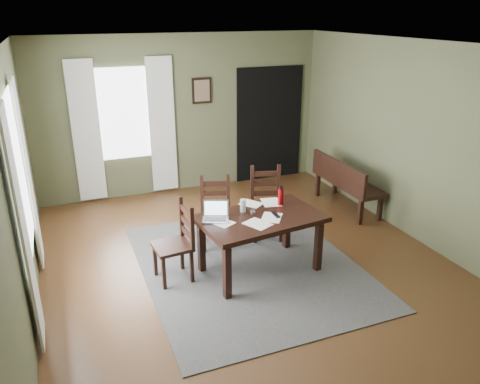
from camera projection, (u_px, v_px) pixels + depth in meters
name	position (u px, v px, depth m)	size (l,w,h in m)	color
ground	(249.00, 266.00, 5.98)	(5.00, 6.00, 0.01)	#492C16
room_shell	(250.00, 127.00, 5.32)	(5.02, 6.02, 2.71)	#525739
rug	(249.00, 265.00, 5.98)	(2.60, 3.20, 0.01)	#424242
dining_table	(260.00, 223.00, 5.63)	(1.56, 1.06, 0.73)	black
chair_end	(176.00, 243.00, 5.52)	(0.46, 0.46, 0.97)	black
chair_back_left	(216.00, 213.00, 6.35)	(0.52, 0.52, 0.96)	black
chair_back_right	(266.00, 204.00, 6.59)	(0.55, 0.55, 1.01)	black
bench	(344.00, 180.00, 7.52)	(0.47, 1.47, 0.83)	black
laptop	(216.00, 214.00, 5.52)	(0.37, 0.34, 0.21)	#B7B7BC
computer_mouse	(253.00, 212.00, 5.68)	(0.05, 0.09, 0.03)	#3F3F42
tv_remote	(276.00, 215.00, 5.62)	(0.05, 0.18, 0.02)	black
drinking_glass	(243.00, 206.00, 5.70)	(0.07, 0.07, 0.16)	silver
water_bottle	(281.00, 196.00, 5.88)	(0.09, 0.09, 0.25)	#AC0D13
paper_a	(222.00, 222.00, 5.43)	(0.21, 0.27, 0.00)	white
paper_b	(272.00, 217.00, 5.56)	(0.22, 0.29, 0.00)	white
paper_c	(251.00, 204.00, 5.96)	(0.21, 0.27, 0.00)	white
paper_d	(271.00, 202.00, 6.00)	(0.23, 0.30, 0.00)	white
paper_e	(258.00, 224.00, 5.40)	(0.23, 0.30, 0.00)	white
window_left	(19.00, 178.00, 4.77)	(0.01, 1.30, 1.70)	white
window_back	(124.00, 114.00, 7.68)	(1.00, 0.01, 1.50)	white
curtain_left_near	(24.00, 233.00, 4.17)	(0.03, 0.48, 2.30)	silver
curtain_left_far	(28.00, 176.00, 5.59)	(0.03, 0.48, 2.30)	silver
curtain_back_left	(86.00, 133.00, 7.53)	(0.44, 0.03, 2.30)	silver
curtain_back_right	(162.00, 126.00, 7.95)	(0.44, 0.03, 2.30)	silver
framed_picture	(202.00, 91.00, 8.03)	(0.34, 0.03, 0.44)	black
doorway_back	(269.00, 124.00, 8.73)	(1.30, 0.03, 2.10)	black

